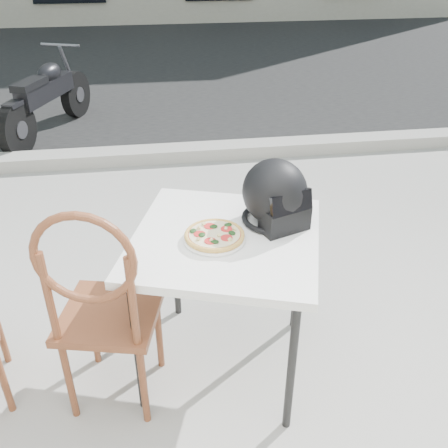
{
  "coord_description": "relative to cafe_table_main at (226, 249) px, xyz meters",
  "views": [
    {
      "loc": [
        -0.07,
        -1.61,
        1.98
      ],
      "look_at": [
        0.22,
        0.29,
        0.83
      ],
      "focal_mm": 40.0,
      "sensor_mm": 36.0,
      "label": 1
    }
  ],
  "objects": [
    {
      "name": "street_asphalt",
      "position": [
        -0.22,
        6.73,
        -0.71
      ],
      "size": [
        30.0,
        8.0,
        0.0
      ],
      "primitive_type": "cube",
      "color": "black",
      "rests_on": "ground"
    },
    {
      "name": "cafe_chair_main",
      "position": [
        -0.56,
        -0.18,
        -0.1
      ],
      "size": [
        0.51,
        0.51,
        1.11
      ],
      "rotation": [
        0.0,
        0.0,
        2.91
      ],
      "color": "brown",
      "rests_on": "ground"
    },
    {
      "name": "motorcycle",
      "position": [
        -1.39,
        3.65,
        -0.33
      ],
      "size": [
        0.75,
        1.68,
        0.88
      ],
      "rotation": [
        0.0,
        0.0,
        -0.37
      ],
      "color": "black",
      "rests_on": "street_asphalt"
    },
    {
      "name": "plate",
      "position": [
        -0.05,
        -0.03,
        0.08
      ],
      "size": [
        0.36,
        0.36,
        0.02
      ],
      "rotation": [
        0.0,
        0.0,
        -0.34
      ],
      "color": "white",
      "rests_on": "cafe_table_main"
    },
    {
      "name": "pizza",
      "position": [
        -0.05,
        -0.03,
        0.1
      ],
      "size": [
        0.33,
        0.33,
        0.03
      ],
      "rotation": [
        0.0,
        0.0,
        0.29
      ],
      "color": "gold",
      "rests_on": "plate"
    },
    {
      "name": "helmet",
      "position": [
        0.24,
        0.09,
        0.21
      ],
      "size": [
        0.38,
        0.39,
        0.31
      ],
      "rotation": [
        0.0,
        0.0,
        0.34
      ],
      "color": "black",
      "rests_on": "cafe_table_main"
    },
    {
      "name": "cafe_table_main",
      "position": [
        0.0,
        0.0,
        0.0
      ],
      "size": [
        1.04,
        1.04,
        0.78
      ],
      "rotation": [
        0.0,
        0.0,
        -0.31
      ],
      "color": "white",
      "rests_on": "ground"
    },
    {
      "name": "curb",
      "position": [
        -0.22,
        2.73,
        -0.65
      ],
      "size": [
        30.0,
        0.25,
        0.12
      ],
      "primitive_type": "cube",
      "color": "gray",
      "rests_on": "ground"
    },
    {
      "name": "ground",
      "position": [
        -0.22,
        -0.27,
        -0.71
      ],
      "size": [
        80.0,
        80.0,
        0.0
      ],
      "primitive_type": "plane",
      "color": "#9F9D97",
      "rests_on": "ground"
    }
  ]
}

